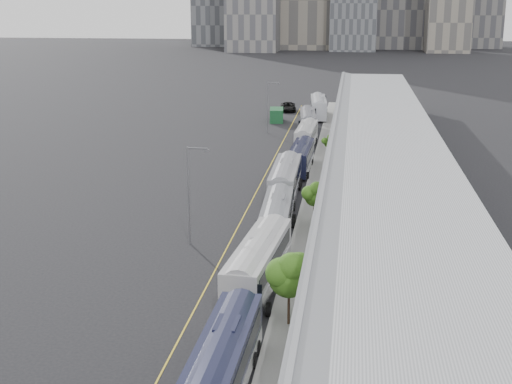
% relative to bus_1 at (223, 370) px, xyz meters
% --- Properties ---
extents(sidewalk, '(10.00, 170.00, 0.12)m').
position_rel_bus_1_xyz_m(sidewalk, '(6.43, 34.74, -1.53)').
color(sidewalk, gray).
rests_on(sidewalk, ground).
extents(lane_line, '(0.12, 160.00, 0.02)m').
position_rel_bus_1_xyz_m(lane_line, '(-4.07, 34.74, -1.58)').
color(lane_line, gold).
rests_on(lane_line, ground).
extents(depot, '(12.45, 160.40, 7.20)m').
position_rel_bus_1_xyz_m(depot, '(10.42, 34.74, 1.93)').
color(depot, gray).
rests_on(depot, ground).
extents(bus_1, '(2.87, 12.89, 3.76)m').
position_rel_bus_1_xyz_m(bus_1, '(0.00, 0.00, 0.00)').
color(bus_1, '#171933').
rests_on(bus_1, ground).
extents(bus_2, '(3.80, 13.72, 3.96)m').
position_rel_bus_1_xyz_m(bus_2, '(-0.05, 15.46, 0.09)').
color(bus_2, '#B4B4B6').
rests_on(bus_2, ground).
extents(bus_3, '(3.06, 12.68, 3.68)m').
position_rel_bus_1_xyz_m(bus_3, '(0.00, 27.62, -0.03)').
color(bus_3, slate).
rests_on(bus_3, ground).
extents(bus_4, '(3.03, 13.70, 3.99)m').
position_rel_bus_1_xyz_m(bus_4, '(-0.53, 41.58, 0.10)').
color(bus_4, gray).
rests_on(bus_4, ground).
extents(bus_5, '(2.74, 12.17, 3.54)m').
position_rel_bus_1_xyz_m(bus_5, '(0.22, 55.08, -0.09)').
color(bus_5, black).
rests_on(bus_5, ground).
extents(bus_6, '(2.81, 12.40, 3.61)m').
position_rel_bus_1_xyz_m(bus_6, '(-0.12, 70.11, -0.06)').
color(bus_6, '#B9B9BB').
rests_on(bus_6, ground).
extents(bus_7, '(3.56, 12.73, 3.67)m').
position_rel_bus_1_xyz_m(bus_7, '(-0.80, 83.54, -0.04)').
color(bus_7, slate).
rests_on(bus_7, ground).
extents(bus_8, '(3.78, 13.79, 3.98)m').
position_rel_bus_1_xyz_m(bus_8, '(0.18, 99.23, 0.10)').
color(bus_8, silver).
rests_on(bus_8, ground).
extents(tree_1, '(2.81, 2.81, 5.35)m').
position_rel_bus_1_xyz_m(tree_1, '(2.82, 9.34, 2.35)').
color(tree_1, black).
rests_on(tree_1, ground).
extents(tree_2, '(1.98, 1.98, 4.28)m').
position_rel_bus_1_xyz_m(tree_2, '(3.24, 31.89, 1.68)').
color(tree_2, black).
rests_on(tree_2, ground).
extents(tree_3, '(1.13, 1.13, 4.22)m').
position_rel_bus_1_xyz_m(tree_3, '(3.67, 56.31, 1.93)').
color(tree_3, black).
rests_on(tree_3, ground).
extents(street_lamp_near, '(2.04, 0.22, 8.97)m').
position_rel_bus_1_xyz_m(street_lamp_near, '(-7.43, 24.95, 3.59)').
color(street_lamp_near, '#59595E').
rests_on(street_lamp_near, ground).
extents(street_lamp_far, '(2.04, 0.22, 8.57)m').
position_rel_bus_1_xyz_m(street_lamp_far, '(-7.08, 81.06, 3.38)').
color(street_lamp_far, '#59595E').
rests_on(street_lamp_far, ground).
extents(shipping_container, '(2.92, 5.52, 2.37)m').
position_rel_bus_1_xyz_m(shipping_container, '(-7.14, 93.55, -0.40)').
color(shipping_container, '#154423').
rests_on(shipping_container, ground).
extents(suv, '(3.67, 6.64, 1.76)m').
position_rel_bus_1_xyz_m(suv, '(-6.19, 106.42, -0.71)').
color(suv, black).
rests_on(suv, ground).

